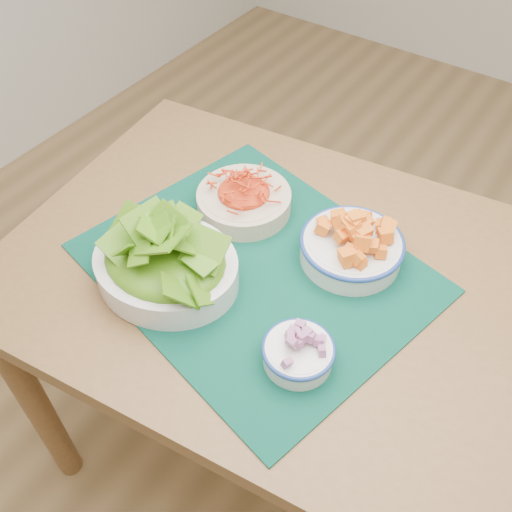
{
  "coord_description": "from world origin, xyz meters",
  "views": [
    {
      "loc": [
        0.27,
        -0.93,
        1.56
      ],
      "look_at": [
        -0.14,
        -0.34,
        0.78
      ],
      "focal_mm": 40.0,
      "sensor_mm": 36.0,
      "label": 1
    }
  ],
  "objects_px": {
    "squash_bowl": "(353,241)",
    "lettuce_bowl": "(165,257)",
    "onion_bowl": "(298,350)",
    "carrot_bowl": "(244,197)",
    "placemat": "(256,267)",
    "table": "(303,311)"
  },
  "relations": [
    {
      "from": "squash_bowl",
      "to": "onion_bowl",
      "type": "relative_size",
      "value": 1.44
    },
    {
      "from": "placemat",
      "to": "carrot_bowl",
      "type": "relative_size",
      "value": 2.59
    },
    {
      "from": "lettuce_bowl",
      "to": "onion_bowl",
      "type": "height_order",
      "value": "lettuce_bowl"
    },
    {
      "from": "lettuce_bowl",
      "to": "placemat",
      "type": "bearing_deg",
      "value": 35.19
    },
    {
      "from": "carrot_bowl",
      "to": "onion_bowl",
      "type": "xyz_separation_m",
      "value": [
        0.28,
        -0.25,
        -0.0
      ]
    },
    {
      "from": "carrot_bowl",
      "to": "onion_bowl",
      "type": "relative_size",
      "value": 1.68
    },
    {
      "from": "carrot_bowl",
      "to": "onion_bowl",
      "type": "distance_m",
      "value": 0.38
    },
    {
      "from": "table",
      "to": "lettuce_bowl",
      "type": "relative_size",
      "value": 4.05
    },
    {
      "from": "carrot_bowl",
      "to": "onion_bowl",
      "type": "height_order",
      "value": "carrot_bowl"
    },
    {
      "from": "placemat",
      "to": "onion_bowl",
      "type": "bearing_deg",
      "value": -23.8
    },
    {
      "from": "carrot_bowl",
      "to": "squash_bowl",
      "type": "relative_size",
      "value": 1.17
    },
    {
      "from": "placemat",
      "to": "squash_bowl",
      "type": "bearing_deg",
      "value": 55.12
    },
    {
      "from": "placemat",
      "to": "table",
      "type": "bearing_deg",
      "value": 34.28
    },
    {
      "from": "table",
      "to": "onion_bowl",
      "type": "distance_m",
      "value": 0.23
    },
    {
      "from": "lettuce_bowl",
      "to": "onion_bowl",
      "type": "bearing_deg",
      "value": -13.0
    },
    {
      "from": "table",
      "to": "onion_bowl",
      "type": "height_order",
      "value": "onion_bowl"
    },
    {
      "from": "table",
      "to": "onion_bowl",
      "type": "xyz_separation_m",
      "value": [
        0.08,
        -0.17,
        0.14
      ]
    },
    {
      "from": "table",
      "to": "lettuce_bowl",
      "type": "bearing_deg",
      "value": -150.31
    },
    {
      "from": "table",
      "to": "onion_bowl",
      "type": "bearing_deg",
      "value": -70.06
    },
    {
      "from": "placemat",
      "to": "squash_bowl",
      "type": "relative_size",
      "value": 3.04
    },
    {
      "from": "squash_bowl",
      "to": "table",
      "type": "bearing_deg",
      "value": -117.51
    },
    {
      "from": "squash_bowl",
      "to": "lettuce_bowl",
      "type": "height_order",
      "value": "lettuce_bowl"
    }
  ]
}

